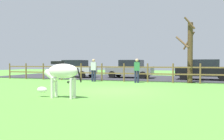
% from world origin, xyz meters
% --- Properties ---
extents(ground_plane, '(60.00, 60.00, 0.00)m').
position_xyz_m(ground_plane, '(0.00, 0.00, 0.00)').
color(ground_plane, '#549338').
extents(parking_asphalt, '(28.00, 7.40, 0.05)m').
position_xyz_m(parking_asphalt, '(0.00, 9.30, 0.03)').
color(parking_asphalt, '#2D2D33').
rests_on(parking_asphalt, ground_plane).
extents(paddock_fence, '(20.49, 0.11, 1.32)m').
position_xyz_m(paddock_fence, '(-0.81, 5.00, 0.74)').
color(paddock_fence, brown).
rests_on(paddock_fence, ground_plane).
extents(bare_tree, '(1.27, 1.43, 4.39)m').
position_xyz_m(bare_tree, '(3.64, 5.35, 2.13)').
color(bare_tree, '#513A23').
rests_on(bare_tree, ground_plane).
extents(zebra, '(1.93, 0.50, 1.41)m').
position_xyz_m(zebra, '(-1.27, -2.73, 0.93)').
color(zebra, white).
rests_on(zebra, ground_plane).
extents(crow_on_grass, '(0.21, 0.10, 0.20)m').
position_xyz_m(crow_on_grass, '(-3.79, 2.29, 0.13)').
color(crow_on_grass, black).
rests_on(crow_on_grass, ground_plane).
extents(parked_car_black, '(4.14, 2.18, 1.56)m').
position_xyz_m(parked_car_black, '(4.75, 8.02, 0.84)').
color(parked_car_black, black).
rests_on(parked_car_black, parking_asphalt).
extents(parked_car_silver, '(4.08, 2.05, 1.56)m').
position_xyz_m(parked_car_silver, '(-6.27, 7.77, 0.84)').
color(parked_car_silver, '#B7BABF').
rests_on(parked_car_silver, parking_asphalt).
extents(parked_car_grey, '(4.08, 2.05, 1.56)m').
position_xyz_m(parked_car_grey, '(-1.17, 8.52, 0.84)').
color(parked_car_grey, slate).
rests_on(parked_car_grey, parking_asphalt).
extents(visitor_left_of_tree, '(0.39, 0.27, 1.64)m').
position_xyz_m(visitor_left_of_tree, '(-2.95, 4.47, 0.91)').
color(visitor_left_of_tree, '#232847').
rests_on(visitor_left_of_tree, ground_plane).
extents(visitor_right_of_tree, '(0.41, 0.31, 1.64)m').
position_xyz_m(visitor_right_of_tree, '(0.24, 4.42, 0.91)').
color(visitor_right_of_tree, '#232847').
rests_on(visitor_right_of_tree, ground_plane).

